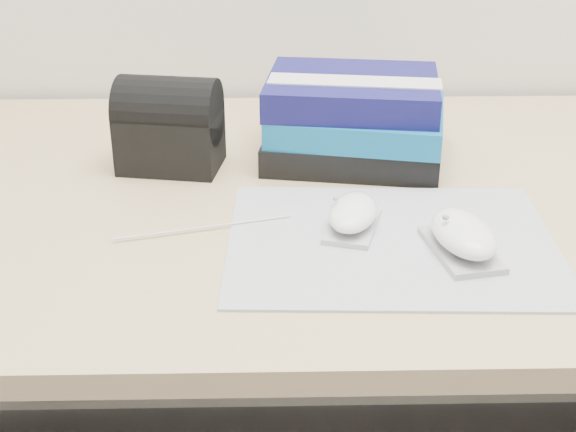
{
  "coord_description": "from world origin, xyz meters",
  "views": [
    {
      "loc": [
        -0.12,
        0.58,
        1.19
      ],
      "look_at": [
        -0.1,
        1.42,
        0.77
      ],
      "focal_mm": 50.0,
      "sensor_mm": 36.0,
      "label": 1
    }
  ],
  "objects_px": {
    "mouse_front": "(463,236)",
    "book_stack": "(354,119)",
    "mouse_rear": "(353,215)",
    "pouch": "(169,124)",
    "desk": "(348,308)"
  },
  "relations": [
    {
      "from": "desk",
      "to": "mouse_front",
      "type": "height_order",
      "value": "mouse_front"
    },
    {
      "from": "mouse_rear",
      "to": "mouse_front",
      "type": "height_order",
      "value": "mouse_front"
    },
    {
      "from": "mouse_rear",
      "to": "mouse_front",
      "type": "distance_m",
      "value": 0.14
    },
    {
      "from": "pouch",
      "to": "mouse_rear",
      "type": "bearing_deg",
      "value": -40.16
    },
    {
      "from": "desk",
      "to": "mouse_rear",
      "type": "relative_size",
      "value": 13.79
    },
    {
      "from": "desk",
      "to": "book_stack",
      "type": "xyz_separation_m",
      "value": [
        0.0,
        0.05,
        0.3
      ]
    },
    {
      "from": "pouch",
      "to": "book_stack",
      "type": "bearing_deg",
      "value": 6.56
    },
    {
      "from": "mouse_rear",
      "to": "book_stack",
      "type": "relative_size",
      "value": 0.41
    },
    {
      "from": "mouse_rear",
      "to": "pouch",
      "type": "height_order",
      "value": "pouch"
    },
    {
      "from": "mouse_front",
      "to": "book_stack",
      "type": "height_order",
      "value": "book_stack"
    },
    {
      "from": "book_stack",
      "to": "pouch",
      "type": "distance_m",
      "value": 0.27
    },
    {
      "from": "book_stack",
      "to": "pouch",
      "type": "xyz_separation_m",
      "value": [
        -0.27,
        -0.03,
        0.0
      ]
    },
    {
      "from": "mouse_rear",
      "to": "book_stack",
      "type": "xyz_separation_m",
      "value": [
        0.02,
        0.24,
        0.04
      ]
    },
    {
      "from": "mouse_front",
      "to": "pouch",
      "type": "xyz_separation_m",
      "value": [
        -0.37,
        0.27,
        0.04
      ]
    },
    {
      "from": "desk",
      "to": "mouse_rear",
      "type": "bearing_deg",
      "value": -95.67
    }
  ]
}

